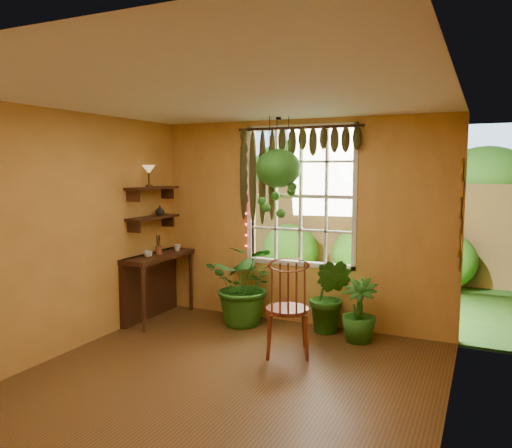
{
  "coord_description": "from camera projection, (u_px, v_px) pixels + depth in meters",
  "views": [
    {
      "loc": [
        2.23,
        -3.92,
        2.06
      ],
      "look_at": [
        -0.12,
        1.15,
        1.44
      ],
      "focal_mm": 35.0,
      "sensor_mm": 36.0,
      "label": 1
    }
  ],
  "objects": [
    {
      "name": "brush_jar",
      "position": [
        159.0,
        245.0,
        6.78
      ],
      "size": [
        0.09,
        0.09,
        0.33
      ],
      "color": "brown",
      "rests_on": "counter_ledge"
    },
    {
      "name": "floor",
      "position": [
        217.0,
        389.0,
        4.69
      ],
      "size": [
        4.5,
        4.5,
        0.0
      ],
      "primitive_type": "plane",
      "color": "brown",
      "rests_on": "ground"
    },
    {
      "name": "tiffany_lamp",
      "position": [
        149.0,
        171.0,
        6.6
      ],
      "size": [
        0.17,
        0.17,
        0.29
      ],
      "color": "#553418",
      "rests_on": "shelf_upper"
    },
    {
      "name": "counter_ledge",
      "position": [
        153.0,
        279.0,
        6.87
      ],
      "size": [
        0.4,
        1.2,
        0.9
      ],
      "color": "#3C1A10",
      "rests_on": "floor"
    },
    {
      "name": "windsor_chair",
      "position": [
        287.0,
        322.0,
        5.52
      ],
      "size": [
        0.63,
        0.65,
        1.29
      ],
      "rotation": [
        0.0,
        0.0,
        0.42
      ],
      "color": "maroon",
      "rests_on": "floor"
    },
    {
      "name": "potted_plant_mid",
      "position": [
        330.0,
        296.0,
        6.23
      ],
      "size": [
        0.57,
        0.48,
        0.96
      ],
      "primitive_type": "imported",
      "rotation": [
        0.0,
        0.0,
        -0.12
      ],
      "color": "#1A5115",
      "rests_on": "floor"
    },
    {
      "name": "wall_left",
      "position": [
        54.0,
        235.0,
        5.38
      ],
      "size": [
        0.0,
        4.5,
        4.5
      ],
      "primitive_type": "plane",
      "rotation": [
        1.57,
        0.0,
        1.57
      ],
      "color": "gold",
      "rests_on": "floor"
    },
    {
      "name": "valance_vine",
      "position": [
        292.0,
        152.0,
        6.42
      ],
      "size": [
        1.7,
        0.12,
        1.1
      ],
      "color": "#3C1A10",
      "rests_on": "window"
    },
    {
      "name": "shelf_upper",
      "position": [
        153.0,
        188.0,
        6.72
      ],
      "size": [
        0.25,
        0.9,
        0.04
      ],
      "primitive_type": "cube",
      "color": "#3C1A10",
      "rests_on": "wall_left"
    },
    {
      "name": "window",
      "position": [
        301.0,
        196.0,
        6.56
      ],
      "size": [
        1.52,
        0.1,
        1.86
      ],
      "color": "white",
      "rests_on": "wall_back"
    },
    {
      "name": "shelf_vase",
      "position": [
        160.0,
        210.0,
        6.89
      ],
      "size": [
        0.16,
        0.16,
        0.13
      ],
      "primitive_type": "imported",
      "rotation": [
        0.0,
        0.0,
        -0.28
      ],
      "color": "#B2AD99",
      "rests_on": "shelf_lower"
    },
    {
      "name": "potted_plant_left",
      "position": [
        246.0,
        284.0,
        6.56
      ],
      "size": [
        1.11,
        1.01,
        1.09
      ],
      "primitive_type": "imported",
      "rotation": [
        0.0,
        0.0,
        0.17
      ],
      "color": "#1A5115",
      "rests_on": "floor"
    },
    {
      "name": "backyard",
      "position": [
        384.0,
        205.0,
        10.65
      ],
      "size": [
        14.0,
        10.0,
        12.0
      ],
      "color": "#1B5317",
      "rests_on": "ground"
    },
    {
      "name": "cup_a",
      "position": [
        148.0,
        254.0,
        6.54
      ],
      "size": [
        0.14,
        0.14,
        0.09
      ],
      "primitive_type": "imported",
      "rotation": [
        0.0,
        0.0,
        0.21
      ],
      "color": "silver",
      "rests_on": "counter_ledge"
    },
    {
      "name": "hanging_basket",
      "position": [
        278.0,
        175.0,
        6.26
      ],
      "size": [
        0.57,
        0.57,
        1.27
      ],
      "color": "black",
      "rests_on": "ceiling"
    },
    {
      "name": "wall_right",
      "position": [
        450.0,
        265.0,
        3.71
      ],
      "size": [
        0.0,
        4.5,
        4.5
      ],
      "primitive_type": "plane",
      "rotation": [
        1.57,
        0.0,
        -1.57
      ],
      "color": "gold",
      "rests_on": "floor"
    },
    {
      "name": "wall_plates",
      "position": [
        460.0,
        217.0,
        5.3
      ],
      "size": [
        0.04,
        0.32,
        1.1
      ],
      "primitive_type": null,
      "color": "beige",
      "rests_on": "wall_right"
    },
    {
      "name": "shelf_lower",
      "position": [
        153.0,
        218.0,
        6.77
      ],
      "size": [
        0.25,
        0.9,
        0.04
      ],
      "primitive_type": "cube",
      "color": "#3C1A10",
      "rests_on": "wall_left"
    },
    {
      "name": "cup_b",
      "position": [
        177.0,
        248.0,
        7.05
      ],
      "size": [
        0.11,
        0.11,
        0.09
      ],
      "primitive_type": "imported",
      "rotation": [
        0.0,
        0.0,
        0.15
      ],
      "color": "beige",
      "rests_on": "counter_ledge"
    },
    {
      "name": "wall_back",
      "position": [
        300.0,
        223.0,
        6.57
      ],
      "size": [
        4.0,
        0.0,
        4.0
      ],
      "primitive_type": "plane",
      "rotation": [
        1.57,
        0.0,
        0.0
      ],
      "color": "gold",
      "rests_on": "floor"
    },
    {
      "name": "string_lights",
      "position": [
        246.0,
        192.0,
        6.79
      ],
      "size": [
        0.03,
        0.03,
        1.54
      ],
      "primitive_type": null,
      "color": "#FF2633",
      "rests_on": "window"
    },
    {
      "name": "ceiling",
      "position": [
        214.0,
        96.0,
        4.39
      ],
      "size": [
        4.5,
        4.5,
        0.0
      ],
      "primitive_type": "plane",
      "rotation": [
        3.14,
        0.0,
        0.0
      ],
      "color": "white",
      "rests_on": "wall_back"
    },
    {
      "name": "potted_plant_right",
      "position": [
        359.0,
        311.0,
        5.93
      ],
      "size": [
        0.44,
        0.44,
        0.76
      ],
      "primitive_type": "imported",
      "rotation": [
        0.0,
        0.0,
        -0.04
      ],
      "color": "#1A5115",
      "rests_on": "floor"
    }
  ]
}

